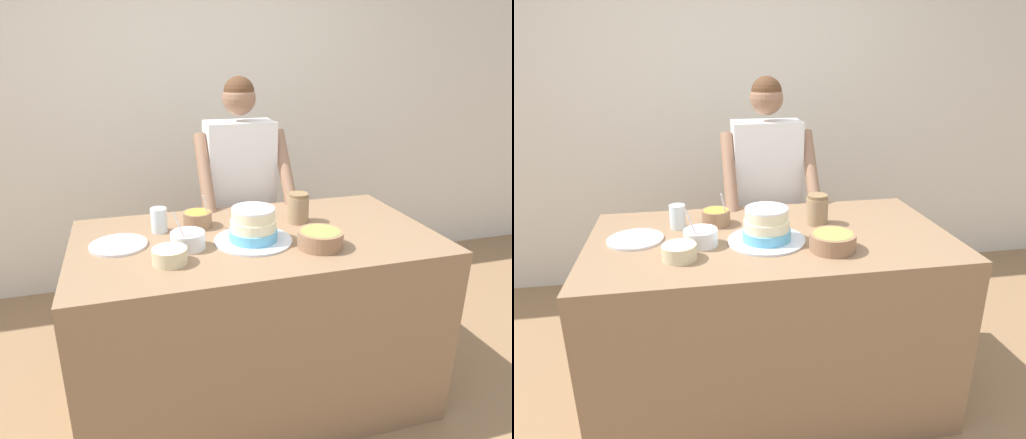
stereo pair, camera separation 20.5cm
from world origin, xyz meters
The scene contains 11 objects.
wall_back centered at (0.00, 1.94, 1.30)m, with size 10.00×0.05×2.60m.
counter centered at (0.00, 0.45, 0.45)m, with size 1.67×0.90×0.90m.
person_baker centered at (0.09, 1.11, 0.95)m, with size 0.54×0.45×1.58m.
cake centered at (-0.03, 0.38, 0.97)m, with size 0.35×0.35×0.16m.
frosting_bowl_olive centered at (0.23, 0.24, 0.94)m, with size 0.20×0.20×0.08m.
frosting_bowl_orange centered at (-0.24, 0.64, 0.94)m, with size 0.14×0.14×0.17m.
frosting_bowl_pink centered at (-0.33, 0.39, 0.94)m, with size 0.15×0.15×0.18m.
frosting_bowl_white centered at (-0.42, 0.25, 0.93)m, with size 0.14×0.14×0.07m.
drinking_glass centered at (-0.43, 0.62, 0.96)m, with size 0.08×0.08×0.12m.
ceramic_plate centered at (-0.62, 0.49, 0.90)m, with size 0.25×0.25×0.01m.
stoneware_jar centered at (0.25, 0.56, 0.97)m, with size 0.11×0.11×0.15m.
Camera 2 is at (-0.35, -1.50, 1.69)m, focal length 32.00 mm.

